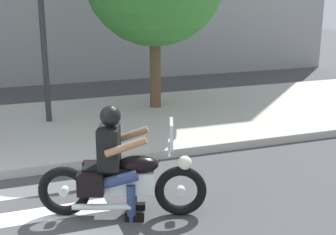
# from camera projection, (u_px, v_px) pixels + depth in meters

# --- Properties ---
(motorcycle) EXTENTS (2.06, 0.94, 1.25)m
(motorcycle) POSITION_uv_depth(u_px,v_px,m) (123.00, 181.00, 5.81)
(motorcycle) COLOR black
(motorcycle) RESTS_ON ground
(rider) EXTENTS (0.74, 0.67, 1.45)m
(rider) POSITION_uv_depth(u_px,v_px,m) (116.00, 154.00, 5.71)
(rider) COLOR black
(rider) RESTS_ON ground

